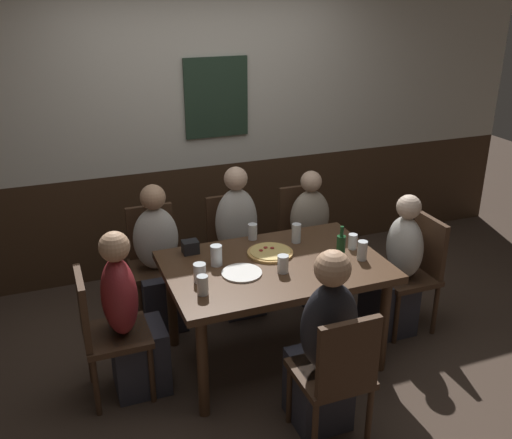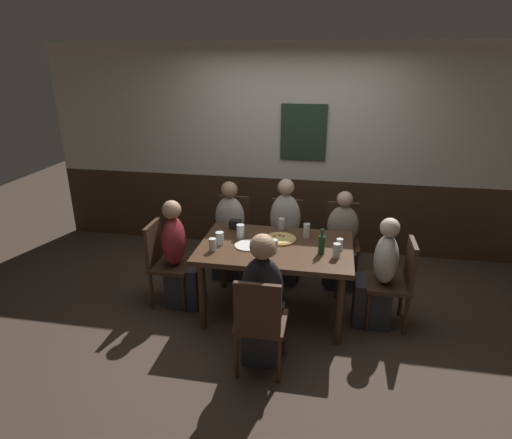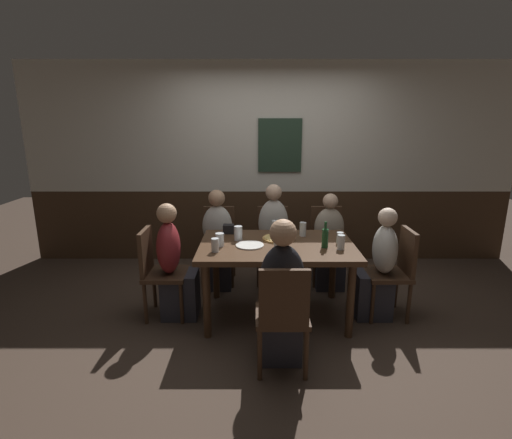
{
  "view_description": "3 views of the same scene",
  "coord_description": "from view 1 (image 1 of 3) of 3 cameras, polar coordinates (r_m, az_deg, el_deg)",
  "views": [
    {
      "loc": [
        -1.35,
        -3.16,
        2.48
      ],
      "look_at": [
        -0.15,
        -0.05,
        1.1
      ],
      "focal_mm": 40.42,
      "sensor_mm": 36.0,
      "label": 1
    },
    {
      "loc": [
        0.48,
        -3.71,
        2.45
      ],
      "look_at": [
        -0.18,
        -0.08,
        1.02
      ],
      "focal_mm": 30.12,
      "sensor_mm": 36.0,
      "label": 2
    },
    {
      "loc": [
        -0.2,
        -3.49,
        1.88
      ],
      "look_at": [
        -0.2,
        -0.04,
        0.99
      ],
      "focal_mm": 27.19,
      "sensor_mm": 36.0,
      "label": 3
    }
  ],
  "objects": [
    {
      "name": "ground_plane",
      "position": [
        4.24,
        1.74,
        -13.31
      ],
      "size": [
        12.0,
        12.0,
        0.0
      ],
      "primitive_type": "plane",
      "color": "#423328"
    },
    {
      "name": "wall_back",
      "position": [
        5.13,
        -5.28,
        9.18
      ],
      "size": [
        6.4,
        0.13,
        2.6
      ],
      "color": "#3D2819",
      "rests_on": "ground_plane"
    },
    {
      "name": "dining_table",
      "position": [
        3.89,
        1.85,
        -5.47
      ],
      "size": [
        1.45,
        0.96,
        0.74
      ],
      "color": "#472D1C",
      "rests_on": "ground_plane"
    },
    {
      "name": "chair_right_far",
      "position": [
        4.93,
        4.68,
        -1.26
      ],
      "size": [
        0.4,
        0.4,
        0.88
      ],
      "color": "#422B1C",
      "rests_on": "ground_plane"
    },
    {
      "name": "chair_head_east",
      "position": [
        4.48,
        15.47,
        -4.6
      ],
      "size": [
        0.4,
        0.4,
        0.88
      ],
      "color": "#422B1C",
      "rests_on": "ground_plane"
    },
    {
      "name": "chair_mid_near",
      "position": [
        3.3,
        8.03,
        -14.7
      ],
      "size": [
        0.4,
        0.4,
        0.88
      ],
      "color": "#422B1C",
      "rests_on": "ground_plane"
    },
    {
      "name": "chair_left_far",
      "position": [
        4.57,
        -10.02,
        -3.58
      ],
      "size": [
        0.4,
        0.4,
        0.88
      ],
      "color": "#422B1C",
      "rests_on": "ground_plane"
    },
    {
      "name": "chair_head_west",
      "position": [
        3.74,
        -14.86,
        -10.4
      ],
      "size": [
        0.4,
        0.4,
        0.88
      ],
      "color": "#422B1C",
      "rests_on": "ground_plane"
    },
    {
      "name": "chair_mid_far",
      "position": [
        4.71,
        -2.38,
        -2.39
      ],
      "size": [
        0.4,
        0.4,
        0.88
      ],
      "color": "#422B1C",
      "rests_on": "ground_plane"
    },
    {
      "name": "person_right_far",
      "position": [
        4.81,
        5.5,
        -2.54
      ],
      "size": [
        0.34,
        0.37,
        1.08
      ],
      "color": "#2D2D38",
      "rests_on": "ground_plane"
    },
    {
      "name": "person_head_east",
      "position": [
        4.41,
        13.66,
        -5.49
      ],
      "size": [
        0.37,
        0.34,
        1.09
      ],
      "color": "#2D2D38",
      "rests_on": "ground_plane"
    },
    {
      "name": "person_mid_near",
      "position": [
        3.41,
        6.71,
        -13.14
      ],
      "size": [
        0.34,
        0.37,
        1.18
      ],
      "color": "#2D2D38",
      "rests_on": "ground_plane"
    },
    {
      "name": "person_left_far",
      "position": [
        4.43,
        -9.57,
        -4.76
      ],
      "size": [
        0.34,
        0.37,
        1.12
      ],
      "color": "#2D2D38",
      "rests_on": "ground_plane"
    },
    {
      "name": "person_head_west",
      "position": [
        3.76,
        -12.33,
        -10.31
      ],
      "size": [
        0.37,
        0.34,
        1.13
      ],
      "color": "#2D2D38",
      "rests_on": "ground_plane"
    },
    {
      "name": "person_mid_far",
      "position": [
        4.57,
        -1.73,
        -3.18
      ],
      "size": [
        0.34,
        0.37,
        1.18
      ],
      "color": "#2D2D38",
      "rests_on": "ground_plane"
    },
    {
      "name": "pizza",
      "position": [
        3.97,
        1.41,
        -3.29
      ],
      "size": [
        0.32,
        0.32,
        0.03
      ],
      "color": "tan",
      "rests_on": "dining_table"
    },
    {
      "name": "beer_glass_tall",
      "position": [
        3.61,
        -5.58,
        -5.35
      ],
      "size": [
        0.08,
        0.08,
        0.12
      ],
      "color": "silver",
      "rests_on": "dining_table"
    },
    {
      "name": "pint_glass_pale",
      "position": [
        3.94,
        10.46,
        -3.15
      ],
      "size": [
        0.07,
        0.07,
        0.13
      ],
      "color": "silver",
      "rests_on": "dining_table"
    },
    {
      "name": "pint_glass_stout",
      "position": [
        4.13,
        4.01,
        -1.49
      ],
      "size": [
        0.07,
        0.07,
        0.14
      ],
      "color": "silver",
      "rests_on": "dining_table"
    },
    {
      "name": "tumbler_water",
      "position": [
        3.8,
        -3.95,
        -3.67
      ],
      "size": [
        0.08,
        0.08,
        0.14
      ],
      "color": "silver",
      "rests_on": "dining_table"
    },
    {
      "name": "tumbler_short",
      "position": [
        3.48,
        -5.3,
        -6.57
      ],
      "size": [
        0.07,
        0.07,
        0.12
      ],
      "color": "silver",
      "rests_on": "dining_table"
    },
    {
      "name": "pint_glass_amber",
      "position": [
        3.72,
        2.72,
        -4.52
      ],
      "size": [
        0.07,
        0.07,
        0.12
      ],
      "color": "silver",
      "rests_on": "dining_table"
    },
    {
      "name": "beer_glass_half",
      "position": [
        4.09,
        9.54,
        -2.21
      ],
      "size": [
        0.06,
        0.06,
        0.11
      ],
      "color": "silver",
      "rests_on": "dining_table"
    },
    {
      "name": "highball_clear",
      "position": [
        4.18,
        -0.28,
        -1.31
      ],
      "size": [
        0.07,
        0.07,
        0.12
      ],
      "color": "silver",
      "rests_on": "dining_table"
    },
    {
      "name": "beer_bottle_green",
      "position": [
        3.9,
        8.4,
        -2.7
      ],
      "size": [
        0.06,
        0.06,
        0.24
      ],
      "color": "#194723",
      "rests_on": "dining_table"
    },
    {
      "name": "plate_white_large",
      "position": [
        3.71,
        -1.41,
        -5.31
      ],
      "size": [
        0.26,
        0.26,
        0.01
      ],
      "primitive_type": "cylinder",
      "color": "white",
      "rests_on": "dining_table"
    },
    {
      "name": "condiment_caddy",
      "position": [
        4.0,
        -6.51,
        -2.71
      ],
      "size": [
        0.11,
        0.09,
        0.09
      ],
      "primitive_type": "cube",
      "color": "black",
      "rests_on": "dining_table"
    }
  ]
}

